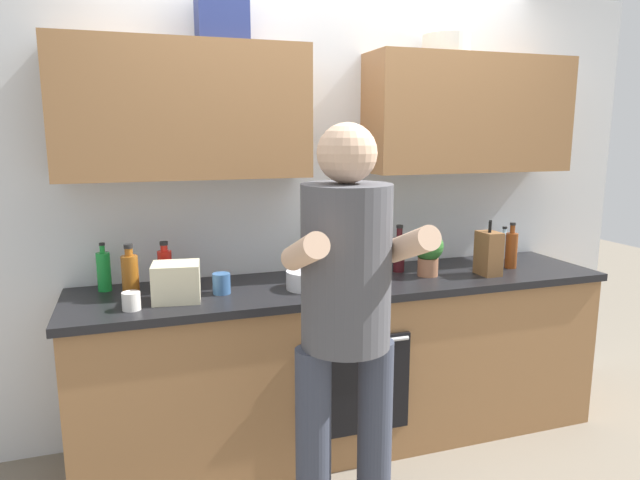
# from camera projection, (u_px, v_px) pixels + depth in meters

# --- Properties ---
(ground_plane) EXTENTS (12.00, 12.00, 0.00)m
(ground_plane) POSITION_uv_depth(u_px,v_px,m) (347.00, 437.00, 3.15)
(ground_plane) COLOR #756B5B
(back_wall_unit) EXTENTS (4.00, 0.38, 2.50)m
(back_wall_unit) POSITION_uv_depth(u_px,v_px,m) (331.00, 164.00, 3.13)
(back_wall_unit) COLOR silver
(back_wall_unit) RESTS_ON ground
(counter) EXTENTS (2.84, 0.67, 0.90)m
(counter) POSITION_uv_depth(u_px,v_px,m) (348.00, 361.00, 3.07)
(counter) COLOR olive
(counter) RESTS_ON ground
(person_standing) EXTENTS (0.49, 0.45, 1.71)m
(person_standing) POSITION_uv_depth(u_px,v_px,m) (346.00, 311.00, 2.13)
(person_standing) COLOR #383D4C
(person_standing) RESTS_ON ground
(bottle_water) EXTENTS (0.07, 0.07, 0.20)m
(bottle_water) POSITION_uv_depth(u_px,v_px,m) (504.00, 245.00, 3.53)
(bottle_water) COLOR silver
(bottle_water) RESTS_ON counter
(bottle_oil) EXTENTS (0.07, 0.07, 0.26)m
(bottle_oil) POSITION_uv_depth(u_px,v_px,m) (323.00, 257.00, 3.09)
(bottle_oil) COLOR olive
(bottle_oil) RESTS_ON counter
(bottle_syrup) EXTENTS (0.08, 0.08, 0.26)m
(bottle_syrup) POSITION_uv_depth(u_px,v_px,m) (130.00, 276.00, 2.63)
(bottle_syrup) COLOR #8C4C14
(bottle_syrup) RESTS_ON counter
(bottle_vinegar) EXTENTS (0.07, 0.07, 0.26)m
(bottle_vinegar) POSITION_uv_depth(u_px,v_px,m) (511.00, 249.00, 3.26)
(bottle_vinegar) COLOR brown
(bottle_vinegar) RESTS_ON counter
(bottle_hotsauce) EXTENTS (0.07, 0.07, 0.24)m
(bottle_hotsauce) POSITION_uv_depth(u_px,v_px,m) (165.00, 269.00, 2.80)
(bottle_hotsauce) COLOR red
(bottle_hotsauce) RESTS_ON counter
(bottle_wine) EXTENTS (0.06, 0.06, 0.27)m
(bottle_wine) POSITION_uv_depth(u_px,v_px,m) (399.00, 252.00, 3.17)
(bottle_wine) COLOR #471419
(bottle_wine) RESTS_ON counter
(bottle_soy) EXTENTS (0.05, 0.05, 0.28)m
(bottle_soy) POSITION_uv_depth(u_px,v_px,m) (372.00, 256.00, 3.03)
(bottle_soy) COLOR black
(bottle_soy) RESTS_ON counter
(bottle_soda) EXTENTS (0.07, 0.07, 0.24)m
(bottle_soda) POSITION_uv_depth(u_px,v_px,m) (104.00, 271.00, 2.78)
(bottle_soda) COLOR #198C33
(bottle_soda) RESTS_ON counter
(cup_coffee) EXTENTS (0.08, 0.08, 0.08)m
(cup_coffee) POSITION_uv_depth(u_px,v_px,m) (131.00, 301.00, 2.49)
(cup_coffee) COLOR white
(cup_coffee) RESTS_ON counter
(cup_tea) EXTENTS (0.09, 0.09, 0.10)m
(cup_tea) POSITION_uv_depth(u_px,v_px,m) (222.00, 283.00, 2.74)
(cup_tea) COLOR #33598C
(cup_tea) RESTS_ON counter
(cup_ceramic) EXTENTS (0.09, 0.09, 0.09)m
(cup_ceramic) POSITION_uv_depth(u_px,v_px,m) (357.00, 274.00, 2.95)
(cup_ceramic) COLOR #BF4C47
(cup_ceramic) RESTS_ON counter
(mixing_bowl) EXTENTS (0.21, 0.21, 0.09)m
(mixing_bowl) POSITION_uv_depth(u_px,v_px,m) (307.00, 280.00, 2.83)
(mixing_bowl) COLOR silver
(mixing_bowl) RESTS_ON counter
(knife_block) EXTENTS (0.10, 0.14, 0.30)m
(knife_block) POSITION_uv_depth(u_px,v_px,m) (489.00, 253.00, 3.10)
(knife_block) COLOR brown
(knife_block) RESTS_ON counter
(potted_herb) EXTENTS (0.16, 0.16, 0.25)m
(potted_herb) POSITION_uv_depth(u_px,v_px,m) (428.00, 251.00, 3.07)
(potted_herb) COLOR #9E6647
(potted_herb) RESTS_ON counter
(grocery_bag_rice) EXTENTS (0.24, 0.21, 0.18)m
(grocery_bag_rice) POSITION_uv_depth(u_px,v_px,m) (176.00, 282.00, 2.62)
(grocery_bag_rice) COLOR beige
(grocery_bag_rice) RESTS_ON counter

